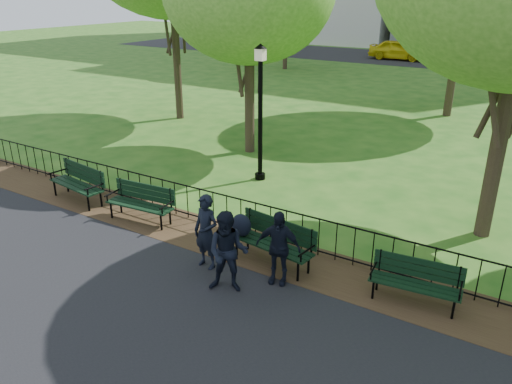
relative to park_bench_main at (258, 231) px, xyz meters
The scene contains 13 objects.
ground 1.37m from the park_bench_main, 88.89° to the right, with size 120.00×120.00×0.00m, color #225616.
dirt_strip 0.72m from the park_bench_main, 85.69° to the left, with size 60.00×1.60×0.01m, color #332214.
far_street 33.81m from the park_bench_main, 89.96° to the left, with size 70.00×9.00×0.01m, color black.
iron_fence 0.82m from the park_bench_main, 88.36° to the left, with size 24.06×0.06×1.00m.
park_bench_main is the anchor object (origin of this frame).
park_bench_left_a 3.47m from the park_bench_main, behind, with size 1.82×0.70×1.01m.
park_bench_left_b 5.79m from the park_bench_main, behind, with size 1.95×0.84×1.07m.
park_bench_right_a 3.27m from the park_bench_main, ahead, with size 1.66×0.66×0.92m.
lamppost 5.06m from the park_bench_main, 121.04° to the left, with size 0.36×0.36×3.98m.
person_left 1.11m from the park_bench_main, 132.29° to the right, with size 0.58×0.38×1.59m, color black.
person_mid 1.32m from the park_bench_main, 84.01° to the right, with size 0.79×0.41×1.62m, color black.
person_right 0.97m from the park_bench_main, 35.21° to the right, with size 0.89×0.36×1.52m, color black.
taxi 33.51m from the park_bench_main, 102.31° to the left, with size 1.81×4.50×1.53m, color yellow.
Camera 1 is at (4.88, -6.77, 5.41)m, focal length 35.00 mm.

